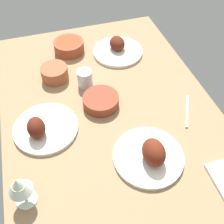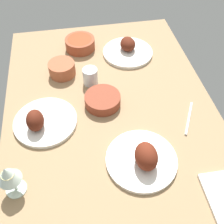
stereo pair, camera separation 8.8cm
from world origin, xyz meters
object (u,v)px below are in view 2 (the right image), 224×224
bowl_soup (62,68)px  bowl_sauce (80,43)px  plate_far_side (128,50)px  plate_center_main (42,121)px  water_tumbler (90,76)px  plate_near_viewer (143,158)px  wine_glass (8,175)px  folded_napkin (224,199)px  fork_loose (189,118)px  bowl_onions (103,100)px

bowl_soup → bowl_sauce: (-19.16, 10.50, -0.32)cm
plate_far_side → bowl_soup: bearing=-72.6°
plate_far_side → plate_center_main: bearing=-47.0°
plate_far_side → water_tumbler: (19.39, -21.84, 1.98)cm
plate_near_viewer → bowl_sauce: plate_near_viewer is taller
bowl_soup → bowl_sauce: bowl_soup is taller
wine_glass → plate_center_main: bearing=161.1°
plate_near_viewer → wine_glass: (2.52, -44.58, 7.04)cm
plate_far_side → folded_napkin: plate_far_side is taller
plate_far_side → bowl_soup: size_ratio=2.06×
fork_loose → bowl_sauce: bearing=63.2°
wine_glass → water_tumbler: (-48.13, 31.20, -5.96)cm
plate_near_viewer → water_tumbler: bearing=-163.6°
plate_far_side → wine_glass: bearing=-38.2°
plate_near_viewer → fork_loose: 29.39cm
plate_far_side → water_tumbler: 29.27cm
bowl_onions → folded_napkin: bearing=33.4°
fork_loose → folded_napkin: bearing=-153.6°
folded_napkin → wine_glass: bearing=-103.1°
plate_center_main → fork_loose: bearing=83.1°
bowl_soup → wine_glass: bearing=-18.2°
bowl_onions → water_tumbler: 14.70cm
water_tumbler → bowl_onions: bearing=13.8°
bowl_soup → folded_napkin: (72.48, 48.76, -2.86)cm
bowl_sauce → bowl_soup: bearing=-28.7°
plate_near_viewer → bowl_onions: size_ratio=1.68×
wine_glass → bowl_soup: bearing=161.8°
plate_near_viewer → fork_loose: plate_near_viewer is taller
bowl_sauce → fork_loose: size_ratio=0.86×
plate_far_side → water_tumbler: size_ratio=3.25×
bowl_soup → water_tumbler: (8.61, 12.59, 0.50)cm
bowl_onions → water_tumbler: bearing=-166.2°
plate_center_main → wine_glass: bearing=-18.9°
folded_napkin → bowl_soup: bearing=-146.1°
bowl_soup → plate_near_viewer: bearing=25.6°
bowl_soup → bowl_sauce: bearing=151.3°
bowl_sauce → plate_far_side: bearing=70.7°
bowl_onions → wine_glass: wine_glass is taller
plate_center_main → wine_glass: wine_glass is taller
bowl_sauce → plate_near_viewer: bearing=11.9°
plate_center_main → bowl_sauce: plate_center_main is taller
bowl_onions → plate_center_main: bearing=-74.0°
plate_near_viewer → folded_napkin: (18.27, 22.79, -2.28)cm
plate_near_viewer → bowl_onions: plate_near_viewer is taller
plate_near_viewer → folded_napkin: bearing=51.3°
plate_far_side → bowl_soup: plate_far_side is taller
plate_near_viewer → water_tumbler: 47.53cm
bowl_soup → water_tumbler: size_ratio=1.58×
water_tumbler → folded_napkin: size_ratio=0.41×
bowl_sauce → wine_glass: wine_glass is taller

